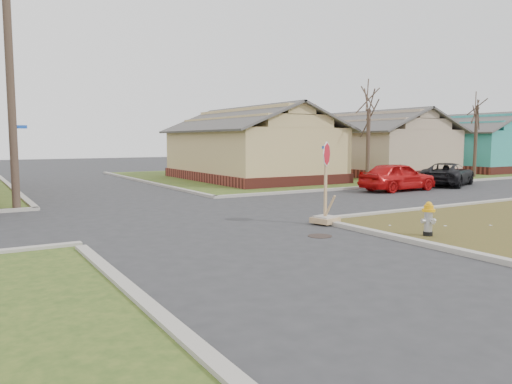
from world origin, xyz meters
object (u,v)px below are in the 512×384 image
dark_pickup (448,174)px  stop_sign (325,205)px  fire_hydrant (428,217)px  utility_pole (10,79)px  red_sedan (398,177)px

dark_pickup → stop_sign: bearing=90.6°
fire_hydrant → stop_sign: 3.14m
utility_pole → dark_pickup: 22.07m
utility_pole → red_sedan: (17.07, -2.03, -3.95)m
stop_sign → red_sedan: (9.39, 5.99, 0.14)m
utility_pole → fire_hydrant: (8.71, -10.99, -4.12)m
utility_pole → red_sedan: utility_pole is taller
fire_hydrant → stop_sign: stop_sign is taller
utility_pole → fire_hydrant: size_ratio=10.02×
utility_pole → fire_hydrant: 14.61m
fire_hydrant → stop_sign: bearing=127.3°
utility_pole → dark_pickup: size_ratio=1.98×
fire_hydrant → dark_pickup: size_ratio=0.20×
stop_sign → dark_pickup: (13.97, 6.62, 0.06)m
red_sedan → dark_pickup: 4.63m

